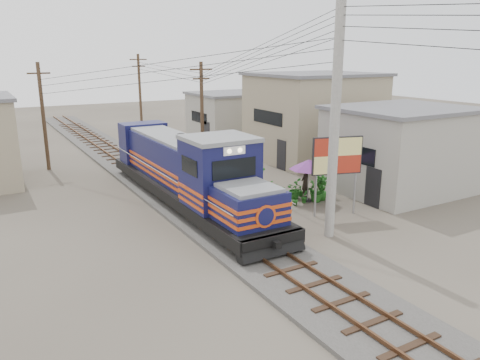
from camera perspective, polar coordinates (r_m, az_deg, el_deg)
ground at (r=18.85m, az=1.55°, el=-8.29°), size 120.00×120.00×0.00m
ballast at (r=27.36m, az=-9.42°, el=-0.79°), size 3.60×70.00×0.16m
track at (r=27.31m, az=-9.44°, el=-0.43°), size 1.15×70.00×0.12m
locomotive at (r=23.72m, az=-6.52°, el=0.97°), size 2.92×15.92×3.94m
utility_pole_main at (r=19.14m, az=11.51°, el=7.36°), size 0.40×0.40×10.00m
wooden_pole_mid at (r=32.00m, az=-4.66°, el=8.24°), size 1.60×0.24×7.00m
wooden_pole_far at (r=45.07m, az=-12.09°, el=10.27°), size 1.60×0.24×7.50m
wooden_pole_left at (r=33.21m, az=-22.87°, el=7.36°), size 1.60×0.24×7.00m
power_lines at (r=24.88m, az=-9.22°, el=15.11°), size 9.65×19.00×3.30m
shophouse_front at (r=27.63m, az=19.00°, el=3.60°), size 7.35×6.30×4.70m
shophouse_mid at (r=34.62m, az=8.99°, el=7.67°), size 8.40×7.35×6.20m
shophouse_back at (r=42.20m, az=-1.27°, el=7.79°), size 6.30×6.30×4.20m
billboard at (r=22.25m, az=11.77°, el=2.69°), size 2.40×0.81×3.81m
market_umbrella at (r=24.31m, az=8.39°, el=1.86°), size 2.42×2.42×2.25m
vendor at (r=25.17m, az=7.95°, el=-0.36°), size 0.71×0.59×1.66m
plant_nursery at (r=25.07m, az=7.99°, el=-1.23°), size 3.18×3.09×1.10m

